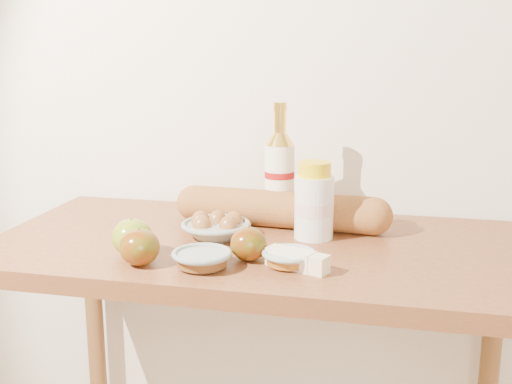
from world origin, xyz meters
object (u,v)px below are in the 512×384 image
at_px(table, 259,293).
at_px(cream_bottle, 314,203).
at_px(bourbon_bottle, 280,175).
at_px(egg_bowl, 216,227).
at_px(baguette, 281,209).

bearing_deg(table, cream_bottle, 24.36).
relative_size(bourbon_bottle, egg_bowl, 1.61).
bearing_deg(bourbon_bottle, egg_bowl, -152.47).
xyz_separation_m(bourbon_bottle, egg_bowl, (-0.12, -0.15, -0.10)).
height_order(bourbon_bottle, cream_bottle, bourbon_bottle).
xyz_separation_m(bourbon_bottle, cream_bottle, (0.10, -0.10, -0.04)).
height_order(table, cream_bottle, cream_bottle).
bearing_deg(cream_bottle, table, -143.36).
height_order(table, baguette, baguette).
xyz_separation_m(table, bourbon_bottle, (0.02, 0.16, 0.24)).
bearing_deg(egg_bowl, cream_bottle, 11.73).
bearing_deg(baguette, bourbon_bottle, 109.64).
relative_size(cream_bottle, baguette, 0.33).
bearing_deg(cream_bottle, egg_bowl, -155.99).
distance_m(bourbon_bottle, egg_bowl, 0.21).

